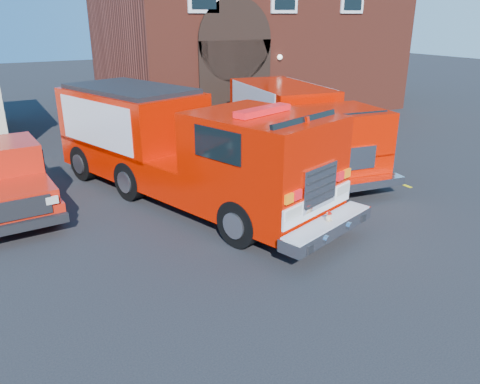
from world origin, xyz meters
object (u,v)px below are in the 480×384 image
fire_engine (182,146)px  pickup_truck (2,175)px  fire_station (247,30)px  secondary_truck (297,124)px

fire_engine → pickup_truck: 5.00m
fire_station → fire_engine: 15.04m
fire_engine → pickup_truck: fire_engine is taller
pickup_truck → secondary_truck: 9.57m
fire_engine → pickup_truck: (-4.59, 1.88, -0.68)m
fire_station → secondary_truck: (-4.01, -10.49, -2.83)m
fire_station → fire_engine: (-8.96, -11.77, -2.69)m
fire_station → pickup_truck: size_ratio=2.60×
fire_station → pickup_truck: fire_station is taller
fire_station → secondary_truck: bearing=-110.9°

